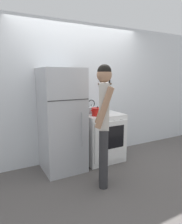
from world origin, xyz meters
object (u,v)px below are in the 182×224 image
(refrigerator, at_px, (62,120))
(tea_kettle, at_px, (91,109))
(utensil_jar, at_px, (106,108))
(person, at_px, (104,119))
(dutch_oven_pot, at_px, (97,112))
(stove_range, at_px, (102,137))

(refrigerator, bearing_deg, tea_kettle, 12.82)
(utensil_jar, xyz_separation_m, person, (-0.63, -0.92, 0.02))
(person, bearing_deg, dutch_oven_pot, 6.37)
(dutch_oven_pot, xyz_separation_m, person, (-0.28, -0.67, 0.03))
(utensil_jar, bearing_deg, stove_range, -138.92)
(stove_range, bearing_deg, refrigerator, 179.50)
(person, bearing_deg, tea_kettle, 11.50)
(tea_kettle, relative_size, person, 0.15)
(dutch_oven_pot, bearing_deg, stove_range, 31.23)
(refrigerator, height_order, person, person)
(tea_kettle, distance_m, person, 0.97)
(dutch_oven_pot, bearing_deg, person, -113.02)
(refrigerator, xyz_separation_m, person, (0.34, -0.77, 0.14))
(stove_range, height_order, utensil_jar, utensil_jar)
(stove_range, xyz_separation_m, tea_kettle, (-0.15, 0.15, 0.52))
(refrigerator, relative_size, tea_kettle, 6.75)
(stove_range, xyz_separation_m, person, (-0.45, -0.77, 0.54))
(refrigerator, relative_size, utensil_jar, 6.28)
(dutch_oven_pot, bearing_deg, tea_kettle, 87.11)
(dutch_oven_pot, bearing_deg, refrigerator, 170.37)
(utensil_jar, distance_m, person, 1.12)
(tea_kettle, bearing_deg, person, -107.89)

